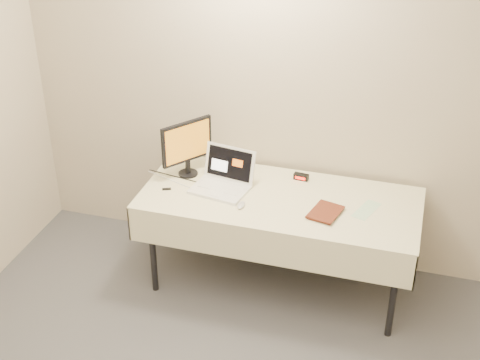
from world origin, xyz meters
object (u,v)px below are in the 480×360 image
(laptop, at_px, (224,179))
(book, at_px, (314,194))
(monitor, at_px, (187,144))
(table, at_px, (280,205))

(laptop, relative_size, book, 1.74)
(monitor, xyz_separation_m, book, (0.94, -0.22, -0.12))
(laptop, height_order, monitor, monitor)
(book, bearing_deg, monitor, -179.14)
(laptop, bearing_deg, monitor, 171.73)
(table, height_order, laptop, laptop)
(table, xyz_separation_m, book, (0.24, -0.09, 0.18))
(monitor, bearing_deg, book, -66.69)
(monitor, bearing_deg, laptop, -71.19)
(laptop, distance_m, book, 0.66)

